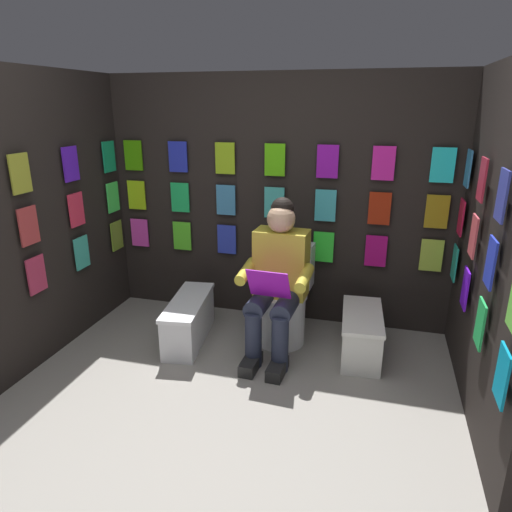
{
  "coord_description": "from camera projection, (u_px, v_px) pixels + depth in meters",
  "views": [
    {
      "loc": [
        -0.85,
        1.8,
        1.84
      ],
      "look_at": [
        -0.07,
        -1.06,
        0.85
      ],
      "focal_mm": 32.13,
      "sensor_mm": 36.0,
      "label": 1
    }
  ],
  "objects": [
    {
      "name": "ground_plane",
      "position": [
        191.0,
        467.0,
        2.44
      ],
      "size": [
        30.0,
        30.0,
        0.0
      ],
      "primitive_type": "plane",
      "color": "gray"
    },
    {
      "name": "display_wall_back",
      "position": [
        276.0,
        201.0,
        3.92
      ],
      "size": [
        3.05,
        0.14,
        2.09
      ],
      "color": "black",
      "rests_on": "ground"
    },
    {
      "name": "display_wall_left",
      "position": [
        497.0,
        250.0,
        2.61
      ],
      "size": [
        0.14,
        1.93,
        2.09
      ],
      "color": "black",
      "rests_on": "ground"
    },
    {
      "name": "display_wall_right",
      "position": [
        45.0,
        217.0,
        3.37
      ],
      "size": [
        0.14,
        1.93,
        2.09
      ],
      "color": "black",
      "rests_on": "ground"
    },
    {
      "name": "toilet",
      "position": [
        284.0,
        301.0,
        3.69
      ],
      "size": [
        0.41,
        0.56,
        0.77
      ],
      "rotation": [
        0.0,
        0.0,
        -0.05
      ],
      "color": "white",
      "rests_on": "ground"
    },
    {
      "name": "person_reading",
      "position": [
        277.0,
        279.0,
        3.4
      ],
      "size": [
        0.54,
        0.7,
        1.19
      ],
      "rotation": [
        0.0,
        0.0,
        -0.05
      ],
      "color": "gold",
      "rests_on": "ground"
    },
    {
      "name": "comic_longbox_near",
      "position": [
        361.0,
        334.0,
        3.48
      ],
      "size": [
        0.34,
        0.68,
        0.35
      ],
      "rotation": [
        0.0,
        0.0,
        0.07
      ],
      "color": "white",
      "rests_on": "ground"
    },
    {
      "name": "comic_longbox_far",
      "position": [
        189.0,
        320.0,
        3.69
      ],
      "size": [
        0.36,
        0.8,
        0.36
      ],
      "rotation": [
        0.0,
        0.0,
        0.14
      ],
      "color": "silver",
      "rests_on": "ground"
    }
  ]
}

